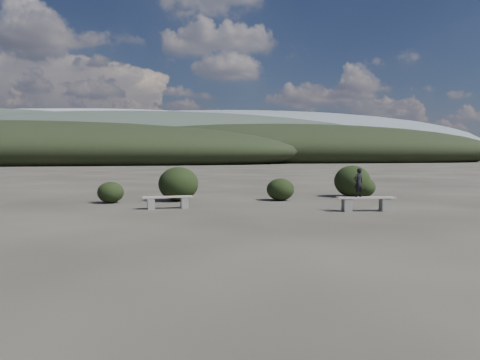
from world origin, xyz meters
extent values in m
plane|color=#2E2A24|center=(0.00, 0.00, 0.00)|extent=(1200.00, 1200.00, 0.00)
cube|color=gray|center=(-2.76, 6.09, 0.19)|extent=(0.26, 0.35, 0.38)
cube|color=gray|center=(-1.62, 6.17, 0.19)|extent=(0.26, 0.35, 0.38)
cube|color=gray|center=(-2.19, 6.13, 0.40)|extent=(1.73, 0.47, 0.05)
cube|color=gray|center=(3.51, 4.21, 0.21)|extent=(0.30, 0.40, 0.42)
cube|color=gray|center=(4.76, 4.06, 0.21)|extent=(0.30, 0.40, 0.42)
cube|color=gray|center=(4.13, 4.14, 0.45)|extent=(1.92, 0.62, 0.05)
imported|color=black|center=(3.88, 4.17, 0.95)|extent=(0.39, 0.31, 0.95)
ellipsoid|color=black|center=(-4.26, 8.48, 0.41)|extent=(1.00, 1.00, 0.82)
ellipsoid|color=black|center=(-1.66, 8.79, 0.68)|extent=(1.60, 1.60, 1.37)
ellipsoid|color=black|center=(2.41, 8.22, 0.45)|extent=(1.12, 1.12, 0.90)
ellipsoid|color=black|center=(5.97, 9.19, 0.69)|extent=(1.59, 1.59, 1.39)
ellipsoid|color=black|center=(6.40, 8.99, 0.44)|extent=(1.05, 1.05, 0.87)
ellipsoid|color=black|center=(-25.00, 90.00, 2.70)|extent=(110.00, 40.00, 12.00)
ellipsoid|color=black|center=(35.00, 110.00, 3.15)|extent=(120.00, 44.00, 14.00)
ellipsoid|color=#2E382F|center=(0.00, 160.00, 5.40)|extent=(190.00, 64.00, 24.00)
ellipsoid|color=slate|center=(70.00, 300.00, 9.90)|extent=(340.00, 110.00, 44.00)
ellipsoid|color=#8D96A0|center=(-30.00, 400.00, 12.60)|extent=(460.00, 140.00, 56.00)
camera|label=1|loc=(-2.84, -9.98, 1.82)|focal=35.00mm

